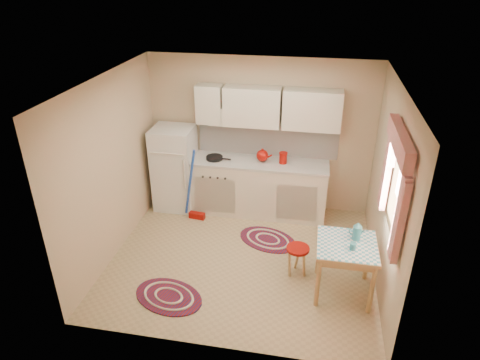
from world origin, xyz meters
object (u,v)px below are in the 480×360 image
(base_cabinets, at_px, (256,188))
(table, at_px, (344,268))
(stool, at_px, (297,261))
(fridge, at_px, (175,168))

(base_cabinets, height_order, table, base_cabinets)
(stool, bearing_deg, table, -23.07)
(table, xyz_separation_m, stool, (-0.58, 0.25, -0.15))
(fridge, xyz_separation_m, table, (2.72, -1.70, -0.34))
(base_cabinets, bearing_deg, stool, -62.62)
(fridge, height_order, base_cabinets, fridge)
(base_cabinets, relative_size, stool, 5.36)
(fridge, relative_size, base_cabinets, 0.62)
(fridge, distance_m, table, 3.22)
(table, relative_size, stool, 1.71)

